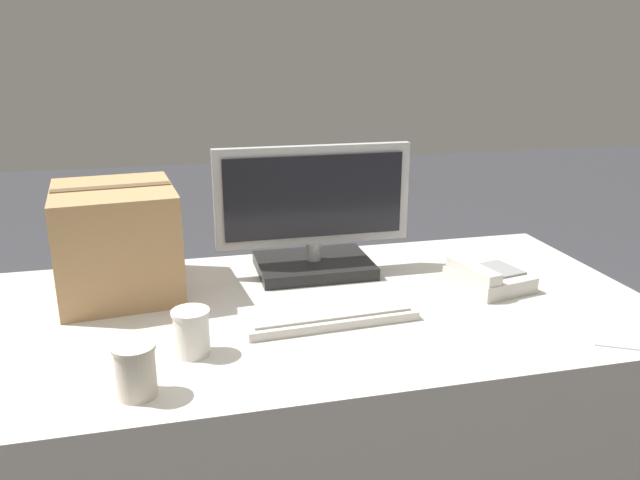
{
  "coord_description": "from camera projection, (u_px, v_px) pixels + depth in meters",
  "views": [
    {
      "loc": [
        -0.32,
        -1.45,
        1.37
      ],
      "look_at": [
        0.05,
        0.09,
        0.87
      ],
      "focal_mm": 35.0,
      "sensor_mm": 36.0,
      "label": 1
    }
  ],
  "objects": [
    {
      "name": "keyboard",
      "position": [
        328.0,
        313.0,
        1.54
      ],
      "size": [
        0.43,
        0.18,
        0.03
      ],
      "rotation": [
        0.0,
        0.0,
        0.06
      ],
      "color": "beige",
      "rests_on": "office_desk"
    },
    {
      "name": "paper_cup_left",
      "position": [
        136.0,
        370.0,
        1.19
      ],
      "size": [
        0.08,
        0.08,
        0.11
      ],
      "color": "beige",
      "rests_on": "office_desk"
    },
    {
      "name": "monitor",
      "position": [
        314.0,
        221.0,
        1.82
      ],
      "size": [
        0.57,
        0.25,
        0.38
      ],
      "color": "black",
      "rests_on": "office_desk"
    },
    {
      "name": "paper_cup_right",
      "position": [
        192.0,
        332.0,
        1.35
      ],
      "size": [
        0.08,
        0.08,
        0.1
      ],
      "color": "white",
      "rests_on": "office_desk"
    },
    {
      "name": "cardboard_box",
      "position": [
        117.0,
        241.0,
        1.67
      ],
      "size": [
        0.34,
        0.38,
        0.29
      ],
      "rotation": [
        0.0,
        0.0,
        0.11
      ],
      "color": "tan",
      "rests_on": "office_desk"
    },
    {
      "name": "office_desk",
      "position": [
        309.0,
        426.0,
        1.72
      ],
      "size": [
        1.8,
        0.9,
        0.72
      ],
      "color": "beige",
      "rests_on": "ground_plane"
    },
    {
      "name": "desk_phone",
      "position": [
        487.0,
        278.0,
        1.73
      ],
      "size": [
        0.21,
        0.23,
        0.07
      ],
      "rotation": [
        0.0,
        0.0,
        0.22
      ],
      "color": "beige",
      "rests_on": "office_desk"
    }
  ]
}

